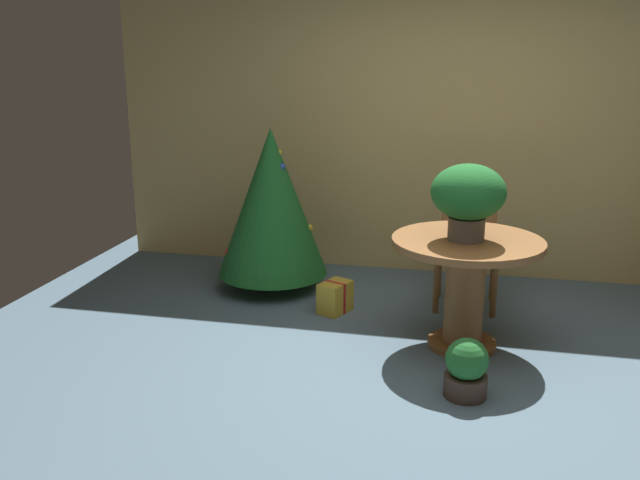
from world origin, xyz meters
TOP-DOWN VIEW (x-y plane):
  - ground_plane at (0.00, 0.00)m, footprint 6.60×6.60m
  - back_wall_panel at (0.00, 2.20)m, footprint 6.00×0.10m
  - round_dining_table at (0.14, 0.58)m, footprint 0.97×0.97m
  - flower_vase at (0.12, 0.55)m, footprint 0.47×0.47m
  - wooden_chair_far at (0.14, 1.40)m, footprint 0.46×0.40m
  - holiday_tree at (-1.41, 1.42)m, footprint 0.89×0.89m
  - gift_box_gold at (-0.80, 0.99)m, footprint 0.25×0.30m
  - potted_plant at (0.17, -0.11)m, footprint 0.25×0.25m

SIDE VIEW (x-z plane):
  - ground_plane at x=0.00m, z-range 0.00..0.00m
  - gift_box_gold at x=-0.80m, z-range 0.00..0.23m
  - potted_plant at x=0.17m, z-range 0.00..0.34m
  - round_dining_table at x=0.14m, z-range 0.13..0.87m
  - wooden_chair_far at x=0.14m, z-range 0.07..1.04m
  - holiday_tree at x=-1.41m, z-range 0.06..1.38m
  - flower_vase at x=0.12m, z-range 0.79..1.27m
  - back_wall_panel at x=0.00m, z-range 0.00..2.60m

